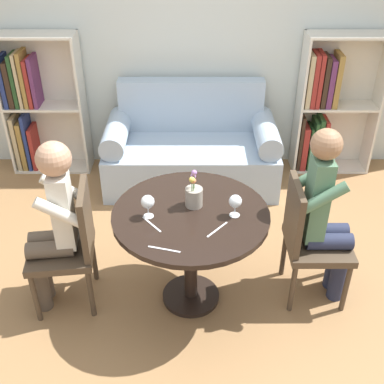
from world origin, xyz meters
The scene contains 16 objects.
ground_plane centered at (0.00, 0.00, 0.00)m, with size 16.00×16.00×0.00m, color olive.
back_wall centered at (0.00, 2.02, 1.35)m, with size 5.20×0.05×2.70m.
round_table centered at (0.00, 0.00, 0.60)m, with size 0.99×0.99×0.74m.
couch centered at (0.00, 1.59, 0.31)m, with size 1.59×0.80×0.92m.
bookshelf_left centered at (-1.50, 1.86, 0.67)m, with size 0.75×0.28×1.35m.
bookshelf_right centered at (1.29, 1.85, 0.65)m, with size 0.75×0.28×1.35m.
chair_left centered at (-0.78, 0.00, 0.49)m, with size 0.47×0.47×0.90m.
chair_right centered at (0.78, 0.06, 0.49)m, with size 0.42×0.42×0.90m.
person_left centered at (-0.87, -0.01, 0.67)m, with size 0.44×0.37×1.23m.
person_right centered at (0.87, 0.06, 0.67)m, with size 0.42×0.34×1.28m.
wine_glass_left centered at (-0.26, -0.04, 0.84)m, with size 0.08×0.08×0.15m.
wine_glass_right centered at (0.27, -0.03, 0.84)m, with size 0.08×0.08×0.15m.
flower_vase centered at (0.02, 0.08, 0.82)m, with size 0.11×0.11×0.26m.
knife_left_setting centered at (0.16, -0.18, 0.74)m, with size 0.13×0.15×0.00m.
fork_left_setting centered at (-0.15, -0.36, 0.74)m, with size 0.19×0.06×0.00m.
knife_right_setting centered at (-0.24, -0.12, 0.74)m, with size 0.13×0.16×0.00m.
Camera 1 is at (0.01, -2.44, 2.50)m, focal length 45.00 mm.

